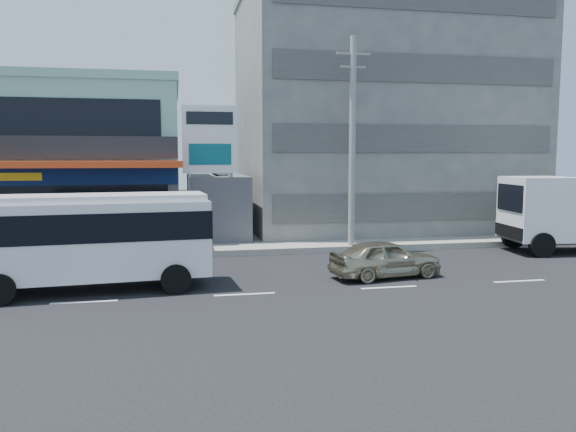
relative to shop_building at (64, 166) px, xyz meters
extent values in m
plane|color=black|center=(8.00, -13.95, -4.00)|extent=(120.00, 120.00, 0.00)
cube|color=gray|center=(13.00, -4.45, -3.85)|extent=(70.00, 5.00, 0.30)
cube|color=#403F44|center=(0.00, 0.05, -2.00)|extent=(12.00, 10.00, 4.00)
cube|color=#7CAF9F|center=(0.00, 0.05, 2.00)|extent=(12.00, 10.00, 4.00)
cube|color=red|center=(0.00, -5.75, 0.15)|extent=(12.40, 1.80, 0.30)
cube|color=#0A1C4B|center=(0.00, -5.00, -0.40)|extent=(12.00, 0.12, 0.80)
cube|color=black|center=(0.00, -4.97, -1.90)|extent=(11.00, 0.06, 2.60)
cube|color=gray|center=(18.00, 1.05, 3.00)|extent=(16.00, 12.00, 14.00)
cube|color=#403F44|center=(8.00, -1.95, -2.25)|extent=(3.00, 6.00, 3.50)
cylinder|color=slate|center=(8.00, -2.95, -0.42)|extent=(1.50, 1.50, 0.15)
cylinder|color=gray|center=(6.50, -4.75, -0.75)|extent=(0.16, 0.16, 6.50)
cylinder|color=gray|center=(8.50, -4.75, -0.75)|extent=(0.16, 0.16, 6.50)
cube|color=white|center=(7.50, -4.75, 1.30)|extent=(2.60, 0.18, 3.20)
cylinder|color=#999993|center=(14.00, -6.55, 1.00)|extent=(0.30, 0.30, 10.00)
cube|color=#999993|center=(14.00, -6.55, 5.20)|extent=(1.60, 0.12, 0.12)
cube|color=#999993|center=(14.00, -6.55, 4.60)|extent=(1.20, 0.10, 0.10)
cube|color=white|center=(3.08, -12.45, -2.24)|extent=(7.86, 3.06, 2.52)
cube|color=black|center=(3.08, -12.45, -1.75)|extent=(7.92, 3.11, 0.93)
cube|color=white|center=(3.08, -12.45, -0.87)|extent=(7.62, 2.82, 0.22)
cylinder|color=black|center=(0.35, -11.47, -3.50)|extent=(1.01, 0.39, 0.99)
cylinder|color=black|center=(5.80, -13.42, -3.50)|extent=(1.01, 0.39, 0.99)
cylinder|color=black|center=(5.60, -11.02, -3.50)|extent=(1.01, 0.39, 0.99)
imported|color=tan|center=(13.47, -12.36, -3.28)|extent=(4.40, 2.31, 1.43)
cube|color=white|center=(22.44, -8.55, -1.91)|extent=(2.98, 2.98, 2.93)
cylinder|color=black|center=(21.86, -9.80, -3.43)|extent=(1.16, 0.45, 1.13)
cylinder|color=black|center=(22.13, -7.22, -3.43)|extent=(1.16, 0.45, 1.13)
imported|color=maroon|center=(2.28, -7.15, -3.51)|extent=(1.88, 0.69, 0.98)
imported|color=#66594C|center=(2.28, -7.15, -2.50)|extent=(0.44, 0.67, 1.80)
camera|label=1|loc=(5.87, -31.84, 0.49)|focal=35.00mm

